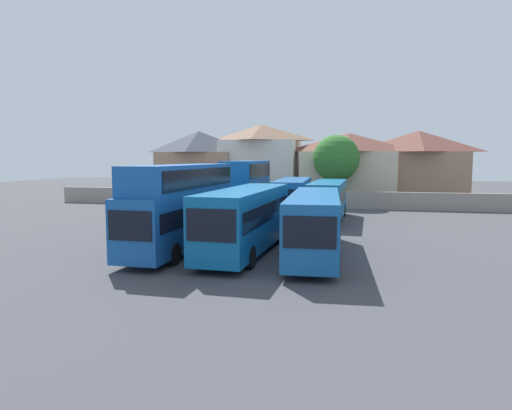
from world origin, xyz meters
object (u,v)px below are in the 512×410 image
at_px(bus_5, 293,197).
at_px(tree_left_of_lot, 336,158).
at_px(house_terrace_left, 199,165).
at_px(house_terrace_right, 348,167).
at_px(house_terrace_far_right, 418,166).
at_px(house_terrace_centre, 261,162).
at_px(bus_2, 246,217).
at_px(bus_3, 315,221).
at_px(bus_1, 182,202).
at_px(bus_4, 246,187).
at_px(bus_6, 328,198).

relative_size(bus_5, tree_left_of_lot, 1.35).
relative_size(house_terrace_left, house_terrace_right, 0.88).
bearing_deg(house_terrace_far_right, bus_5, -122.81).
bearing_deg(house_terrace_centre, house_terrace_far_right, 1.38).
distance_m(house_terrace_far_right, tree_left_of_lot, 11.08).
xyz_separation_m(house_terrace_far_right, tree_left_of_lot, (-9.13, -6.21, 0.90)).
bearing_deg(bus_2, bus_3, 92.56).
xyz_separation_m(bus_2, house_terrace_right, (4.66, 31.15, 2.11)).
distance_m(house_terrace_left, house_terrace_far_right, 26.49).
xyz_separation_m(bus_1, bus_3, (7.53, -0.08, -0.83)).
bearing_deg(house_terrace_centre, bus_3, -73.12).
bearing_deg(bus_4, house_terrace_right, 153.28).
bearing_deg(house_terrace_far_right, bus_1, -116.64).
relative_size(bus_6, house_terrace_left, 1.08).
height_order(house_terrace_centre, house_terrace_right, house_terrace_centre).
relative_size(bus_3, bus_6, 1.11).
relative_size(bus_3, bus_4, 1.14).
height_order(house_terrace_centre, tree_left_of_lot, house_terrace_centre).
bearing_deg(tree_left_of_lot, bus_6, -90.00).
distance_m(bus_2, house_terrace_left, 34.20).
height_order(house_terrace_far_right, tree_left_of_lot, house_terrace_far_right).
bearing_deg(bus_3, tree_left_of_lot, 177.13).
height_order(bus_4, house_terrace_left, house_terrace_left).
xyz_separation_m(bus_3, bus_6, (-0.28, 14.38, -0.04)).
bearing_deg(bus_3, house_terrace_centre, -166.60).
xyz_separation_m(bus_6, house_terrace_centre, (-9.51, 17.89, 2.88)).
distance_m(bus_2, bus_6, 14.84).
bearing_deg(bus_3, bus_6, 177.65).
bearing_deg(house_terrace_right, house_terrace_centre, 173.77).
height_order(bus_4, house_terrace_centre, house_terrace_centre).
relative_size(bus_6, house_terrace_far_right, 0.98).
bearing_deg(bus_4, bus_1, -3.27).
distance_m(house_terrace_centre, house_terrace_far_right, 18.65).
height_order(bus_6, house_terrace_left, house_terrace_left).
xyz_separation_m(bus_3, house_terrace_left, (-17.60, 31.13, 2.47)).
xyz_separation_m(bus_5, bus_6, (2.92, 0.35, -0.09)).
bearing_deg(bus_1, bus_5, 163.89).
bearing_deg(bus_1, bus_6, 154.23).
bearing_deg(bus_3, bus_1, -94.07).
xyz_separation_m(bus_4, bus_6, (6.87, 0.57, -0.93)).
xyz_separation_m(bus_4, house_terrace_centre, (-2.64, 18.46, 1.95)).
bearing_deg(bus_6, house_terrace_right, 177.02).
bearing_deg(house_terrace_left, house_terrace_far_right, 3.44).
bearing_deg(house_terrace_centre, bus_5, -70.14).
xyz_separation_m(bus_2, house_terrace_left, (-13.85, 31.18, 2.35)).
xyz_separation_m(bus_4, house_terrace_far_right, (16.00, 18.91, 1.48)).
relative_size(bus_3, house_terrace_right, 1.04).
bearing_deg(bus_2, house_terrace_centre, -167.61).
distance_m(house_terrace_centre, house_terrace_right, 10.78).
height_order(bus_5, house_terrace_far_right, house_terrace_far_right).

